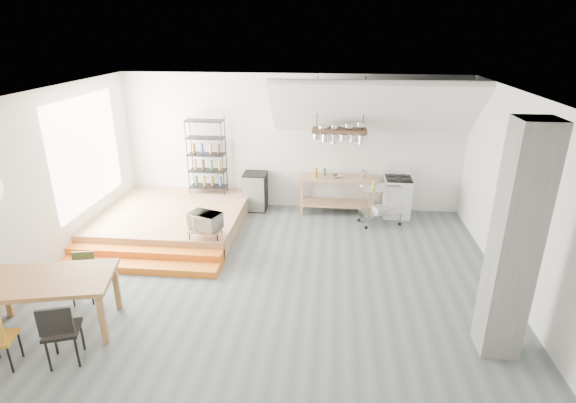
# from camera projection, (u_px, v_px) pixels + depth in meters

# --- Properties ---
(floor) EXTENTS (8.00, 8.00, 0.00)m
(floor) POSITION_uv_depth(u_px,v_px,m) (273.00, 279.00, 7.96)
(floor) COLOR #545D61
(floor) RESTS_ON ground
(wall_back) EXTENTS (8.00, 0.04, 3.20)m
(wall_back) POSITION_uv_depth(u_px,v_px,m) (292.00, 143.00, 10.62)
(wall_back) COLOR silver
(wall_back) RESTS_ON ground
(wall_left) EXTENTS (0.04, 7.00, 3.20)m
(wall_left) POSITION_uv_depth(u_px,v_px,m) (43.00, 186.00, 7.75)
(wall_left) COLOR silver
(wall_left) RESTS_ON ground
(wall_right) EXTENTS (0.04, 7.00, 3.20)m
(wall_right) POSITION_uv_depth(u_px,v_px,m) (526.00, 203.00, 7.00)
(wall_right) COLOR silver
(wall_right) RESTS_ON ground
(ceiling) EXTENTS (8.00, 7.00, 0.02)m
(ceiling) POSITION_uv_depth(u_px,v_px,m) (271.00, 95.00, 6.80)
(ceiling) COLOR white
(ceiling) RESTS_ON wall_back
(slope_ceiling) EXTENTS (4.40, 1.44, 1.32)m
(slope_ceiling) POSITION_uv_depth(u_px,v_px,m) (373.00, 108.00, 9.55)
(slope_ceiling) COLOR white
(slope_ceiling) RESTS_ON wall_back
(window_pane) EXTENTS (0.02, 2.50, 2.20)m
(window_pane) POSITION_uv_depth(u_px,v_px,m) (87.00, 152.00, 9.07)
(window_pane) COLOR white
(window_pane) RESTS_ON wall_left
(platform) EXTENTS (3.00, 3.00, 0.40)m
(platform) POSITION_uv_depth(u_px,v_px,m) (174.00, 218.00, 9.97)
(platform) COLOR #A17B50
(platform) RESTS_ON ground
(step_lower) EXTENTS (3.00, 0.35, 0.13)m
(step_lower) POSITION_uv_depth(u_px,v_px,m) (138.00, 267.00, 8.22)
(step_lower) COLOR orange
(step_lower) RESTS_ON ground
(step_upper) EXTENTS (3.00, 0.35, 0.27)m
(step_upper) POSITION_uv_depth(u_px,v_px,m) (145.00, 255.00, 8.52)
(step_upper) COLOR orange
(step_upper) RESTS_ON ground
(concrete_column) EXTENTS (0.50, 0.50, 3.20)m
(concrete_column) POSITION_uv_depth(u_px,v_px,m) (514.00, 244.00, 5.67)
(concrete_column) COLOR slate
(concrete_column) RESTS_ON ground
(kitchen_counter) EXTENTS (1.80, 0.60, 0.91)m
(kitchen_counter) POSITION_uv_depth(u_px,v_px,m) (337.00, 188.00, 10.54)
(kitchen_counter) COLOR #A17B50
(kitchen_counter) RESTS_ON ground
(stove) EXTENTS (0.60, 0.60, 1.18)m
(stove) POSITION_uv_depth(u_px,v_px,m) (397.00, 196.00, 10.47)
(stove) COLOR white
(stove) RESTS_ON ground
(pot_rack) EXTENTS (1.20, 0.50, 1.43)m
(pot_rack) POSITION_uv_depth(u_px,v_px,m) (341.00, 134.00, 9.84)
(pot_rack) COLOR #392317
(pot_rack) RESTS_ON ceiling
(wire_shelving) EXTENTS (0.88, 0.38, 1.80)m
(wire_shelving) POSITION_uv_depth(u_px,v_px,m) (207.00, 155.00, 10.63)
(wire_shelving) COLOR black
(wire_shelving) RESTS_ON platform
(microwave_shelf) EXTENTS (0.60, 0.40, 0.16)m
(microwave_shelf) POSITION_uv_depth(u_px,v_px,m) (206.00, 230.00, 8.59)
(microwave_shelf) COLOR #A17B50
(microwave_shelf) RESTS_ON platform
(dining_table) EXTENTS (1.97, 1.39, 0.85)m
(dining_table) POSITION_uv_depth(u_px,v_px,m) (47.00, 284.00, 6.36)
(dining_table) COLOR olive
(dining_table) RESTS_ON ground
(chair_black) EXTENTS (0.55, 0.55, 0.94)m
(chair_black) POSITION_uv_depth(u_px,v_px,m) (60.00, 329.00, 5.74)
(chair_black) COLOR black
(chair_black) RESTS_ON ground
(chair_olive) EXTENTS (0.43, 0.43, 0.80)m
(chair_olive) POSITION_uv_depth(u_px,v_px,m) (84.00, 272.00, 7.22)
(chair_olive) COLOR #59622E
(chair_olive) RESTS_ON ground
(rolling_cart) EXTENTS (0.99, 0.75, 0.87)m
(rolling_cart) POSITION_uv_depth(u_px,v_px,m) (381.00, 200.00, 9.99)
(rolling_cart) COLOR silver
(rolling_cart) RESTS_ON ground
(mini_fridge) EXTENTS (0.54, 0.54, 0.92)m
(mini_fridge) POSITION_uv_depth(u_px,v_px,m) (255.00, 191.00, 10.84)
(mini_fridge) COLOR black
(mini_fridge) RESTS_ON ground
(microwave) EXTENTS (0.68, 0.57, 0.32)m
(microwave) POSITION_uv_depth(u_px,v_px,m) (205.00, 221.00, 8.52)
(microwave) COLOR beige
(microwave) RESTS_ON microwave_shelf
(bowl) EXTENTS (0.28, 0.28, 0.06)m
(bowl) POSITION_uv_depth(u_px,v_px,m) (336.00, 176.00, 10.39)
(bowl) COLOR silver
(bowl) RESTS_ON kitchen_counter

